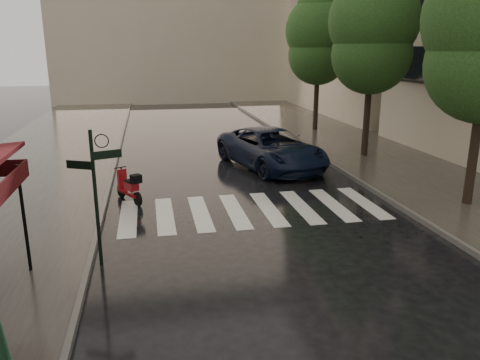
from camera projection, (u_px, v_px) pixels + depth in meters
name	position (u px, v px, depth m)	size (l,w,h in m)	color
ground	(159.00, 334.00, 8.05)	(120.00, 120.00, 0.00)	black
sidewalk_near	(35.00, 171.00, 18.53)	(6.00, 60.00, 0.12)	#38332D
sidewalk_far	(379.00, 155.00, 21.27)	(5.50, 60.00, 0.12)	#38332D
curb_near	(114.00, 167.00, 19.10)	(0.12, 60.00, 0.16)	#595651
curb_far	(321.00, 158.00, 20.75)	(0.12, 60.00, 0.16)	#595651
crosswalk	(252.00, 210.00, 14.27)	(7.85, 3.20, 0.01)	silver
signpost	(95.00, 187.00, 10.17)	(1.17, 0.29, 3.10)	black
tree_mid	(373.00, 28.00, 19.63)	(3.80, 3.80, 8.34)	black
tree_far	(319.00, 36.00, 26.32)	(3.80, 3.80, 8.16)	black
scooter	(129.00, 187.00, 14.90)	(0.90, 1.43, 1.04)	black
parked_car	(271.00, 148.00, 19.17)	(2.65, 5.75, 1.60)	black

